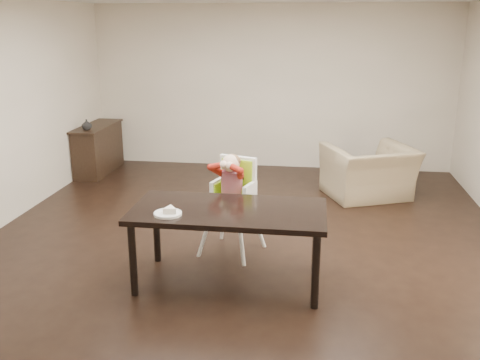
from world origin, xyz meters
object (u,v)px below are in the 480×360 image
(high_chair, at_px, (233,183))
(armchair, at_px, (369,163))
(dining_table, at_px, (229,217))
(sideboard, at_px, (98,149))

(high_chair, bearing_deg, armchair, 69.82)
(dining_table, height_order, armchair, armchair)
(high_chair, distance_m, sideboard, 3.92)
(high_chair, relative_size, armchair, 0.96)
(high_chair, height_order, armchair, high_chair)
(armchair, distance_m, sideboard, 4.36)
(dining_table, bearing_deg, sideboard, 127.79)
(armchair, height_order, sideboard, armchair)
(dining_table, height_order, sideboard, sideboard)
(armchair, xyz_separation_m, sideboard, (-4.30, 0.72, -0.10))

